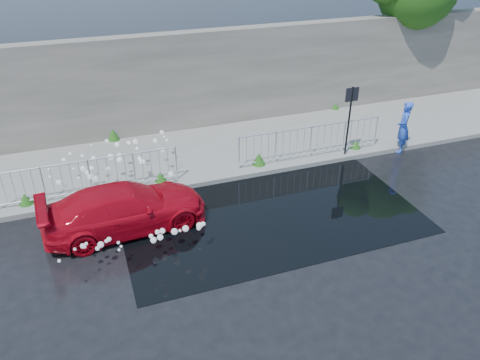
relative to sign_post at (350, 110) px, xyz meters
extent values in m
plane|color=black|center=(-4.20, -3.10, -1.72)|extent=(90.00, 90.00, 0.00)
cube|color=slate|center=(-4.20, 1.90, -1.65)|extent=(30.00, 4.00, 0.15)
cube|color=slate|center=(-4.20, -0.10, -1.64)|extent=(30.00, 0.25, 0.16)
cube|color=#555148|center=(-4.20, 4.10, 0.18)|extent=(30.00, 0.60, 3.50)
cube|color=black|center=(-3.70, -2.10, -1.72)|extent=(8.00, 5.00, 0.01)
cylinder|color=black|center=(0.00, 0.00, -0.47)|extent=(0.06, 0.06, 2.50)
cube|color=black|center=(0.00, 0.00, 0.53)|extent=(0.45, 0.04, 0.45)
cylinder|color=#332114|center=(5.80, 5.10, 0.78)|extent=(0.36, 0.36, 5.00)
cylinder|color=silver|center=(-5.70, 0.25, -1.02)|extent=(0.05, 0.05, 1.10)
cylinder|color=silver|center=(-8.20, 0.25, -0.50)|extent=(5.00, 0.04, 0.04)
cylinder|color=silver|center=(-8.20, 0.25, -1.45)|extent=(5.00, 0.04, 0.04)
cylinder|color=silver|center=(-3.70, 0.25, -1.02)|extent=(0.05, 0.05, 1.10)
cylinder|color=silver|center=(1.30, 0.25, -1.02)|extent=(0.05, 0.05, 1.10)
cylinder|color=silver|center=(-1.20, 0.25, -0.50)|extent=(5.00, 0.04, 0.04)
cylinder|color=silver|center=(-1.20, 0.25, -1.45)|extent=(5.00, 0.04, 0.04)
cone|color=#1A5015|center=(-10.00, 0.30, -1.41)|extent=(0.40, 0.40, 0.33)
cone|color=#1A5015|center=(-6.20, 0.30, -1.41)|extent=(0.36, 0.36, 0.32)
cone|color=#1A5015|center=(-3.00, 0.30, -1.37)|extent=(0.44, 0.44, 0.40)
cone|color=#1A5015|center=(0.60, 0.30, -1.43)|extent=(0.38, 0.38, 0.29)
cone|color=#1A5015|center=(-7.20, 3.80, -1.36)|extent=(0.42, 0.42, 0.42)
cone|color=#1A5015|center=(1.80, 3.80, -1.45)|extent=(0.34, 0.34, 0.24)
sphere|color=white|center=(-6.11, 1.27, -0.67)|extent=(0.14, 0.14, 0.14)
sphere|color=white|center=(-9.26, 0.66, -0.79)|extent=(0.08, 0.08, 0.08)
sphere|color=white|center=(-7.30, 0.64, -0.83)|extent=(0.17, 0.17, 0.17)
sphere|color=white|center=(-6.43, -0.48, -1.49)|extent=(0.13, 0.13, 0.13)
sphere|color=white|center=(-7.27, 0.93, -0.82)|extent=(0.13, 0.13, 0.13)
sphere|color=white|center=(-5.93, 0.00, -1.23)|extent=(0.16, 0.16, 0.16)
sphere|color=white|center=(-8.86, 1.20, -0.83)|extent=(0.13, 0.13, 0.13)
sphere|color=white|center=(-5.75, 1.70, -0.77)|extent=(0.07, 0.07, 0.07)
sphere|color=white|center=(-9.06, 0.30, -1.07)|extent=(0.14, 0.14, 0.14)
sphere|color=white|center=(-6.77, -0.24, -1.36)|extent=(0.12, 0.12, 0.12)
sphere|color=white|center=(-6.65, 0.54, -0.95)|extent=(0.13, 0.13, 0.13)
sphere|color=white|center=(-7.68, 0.55, -1.01)|extent=(0.13, 0.13, 0.13)
sphere|color=white|center=(-8.35, 0.51, -0.86)|extent=(0.16, 0.16, 0.16)
sphere|color=white|center=(-5.72, 1.38, -0.76)|extent=(0.09, 0.09, 0.09)
sphere|color=white|center=(-7.40, -0.42, -1.38)|extent=(0.17, 0.17, 0.17)
sphere|color=white|center=(-7.26, 1.47, -0.71)|extent=(0.15, 0.15, 0.15)
sphere|color=white|center=(-8.52, 0.47, -1.10)|extent=(0.09, 0.09, 0.09)
sphere|color=white|center=(-5.74, 0.74, -0.78)|extent=(0.07, 0.07, 0.07)
sphere|color=white|center=(-6.94, -0.75, -1.56)|extent=(0.14, 0.14, 0.14)
sphere|color=white|center=(-6.13, -0.47, -1.40)|extent=(0.17, 0.17, 0.17)
sphere|color=white|center=(-8.32, 1.12, -0.74)|extent=(0.09, 0.09, 0.09)
sphere|color=white|center=(-6.67, 0.53, -0.94)|extent=(0.17, 0.17, 0.17)
sphere|color=white|center=(-8.02, 1.56, -0.65)|extent=(0.06, 0.06, 0.06)
sphere|color=white|center=(-5.98, 0.81, -0.80)|extent=(0.14, 0.14, 0.14)
sphere|color=white|center=(-6.71, 0.68, -0.91)|extent=(0.14, 0.14, 0.14)
sphere|color=white|center=(-5.81, 1.72, -0.62)|extent=(0.14, 0.14, 0.14)
sphere|color=white|center=(-8.08, 0.34, -1.16)|extent=(0.16, 0.16, 0.16)
sphere|color=white|center=(-6.70, 1.25, -0.84)|extent=(0.10, 0.10, 0.10)
sphere|color=white|center=(-8.12, 0.56, -0.91)|extent=(0.13, 0.13, 0.13)
sphere|color=white|center=(-6.90, 1.59, -0.76)|extent=(0.13, 0.13, 0.13)
sphere|color=white|center=(-8.02, 0.88, -0.77)|extent=(0.14, 0.14, 0.14)
sphere|color=white|center=(-7.53, 0.85, -0.79)|extent=(0.18, 0.18, 0.18)
sphere|color=white|center=(-8.25, 0.38, -0.95)|extent=(0.15, 0.15, 0.15)
sphere|color=white|center=(-8.20, 0.22, -1.01)|extent=(0.16, 0.16, 0.16)
sphere|color=white|center=(-9.26, 0.50, -0.95)|extent=(0.08, 0.08, 0.08)
sphere|color=white|center=(-8.66, 1.31, -0.72)|extent=(0.10, 0.10, 0.10)
sphere|color=white|center=(-6.08, 0.91, -0.82)|extent=(0.08, 0.08, 0.08)
sphere|color=white|center=(-8.61, 0.64, -0.89)|extent=(0.06, 0.06, 0.06)
sphere|color=white|center=(-7.53, 1.73, -0.66)|extent=(0.12, 0.12, 0.12)
sphere|color=white|center=(-6.70, 1.41, -0.67)|extent=(0.16, 0.16, 0.16)
sphere|color=white|center=(-5.93, -3.24, -0.92)|extent=(0.16, 0.16, 0.16)
sphere|color=white|center=(-6.99, -2.81, -1.39)|extent=(0.16, 0.16, 0.16)
sphere|color=white|center=(-7.79, -3.55, -0.82)|extent=(0.06, 0.06, 0.06)
sphere|color=white|center=(-6.92, -3.16, -0.92)|extent=(0.11, 0.11, 0.11)
sphere|color=white|center=(-6.39, -3.14, -1.03)|extent=(0.07, 0.07, 0.07)
sphere|color=white|center=(-8.59, -3.06, -0.97)|extent=(0.12, 0.12, 0.12)
sphere|color=white|center=(-5.82, -2.69, -1.40)|extent=(0.11, 0.11, 0.11)
sphere|color=white|center=(-8.74, -3.43, -0.74)|extent=(0.07, 0.07, 0.07)
sphere|color=white|center=(-5.81, -3.11, -0.99)|extent=(0.11, 0.11, 0.11)
sphere|color=white|center=(-9.06, -3.73, -0.74)|extent=(0.07, 0.07, 0.07)
sphere|color=white|center=(-7.09, -3.27, -0.92)|extent=(0.11, 0.11, 0.11)
sphere|color=white|center=(-8.57, -2.65, -1.30)|extent=(0.07, 0.07, 0.07)
sphere|color=white|center=(-6.23, -3.05, -1.07)|extent=(0.16, 0.16, 0.16)
sphere|color=white|center=(-6.73, -2.64, -1.29)|extent=(0.15, 0.15, 0.15)
sphere|color=white|center=(-6.47, -2.84, -1.25)|extent=(0.17, 0.17, 0.17)
sphere|color=white|center=(-8.50, -3.27, -0.77)|extent=(0.08, 0.08, 0.08)
sphere|color=white|center=(-6.91, -3.47, -0.86)|extent=(0.14, 0.14, 0.14)
sphere|color=white|center=(-8.07, -2.71, -1.21)|extent=(0.09, 0.09, 0.09)
sphere|color=white|center=(-8.21, -2.98, -1.08)|extent=(0.15, 0.15, 0.15)
sphere|color=white|center=(-7.85, -3.63, -0.85)|extent=(0.06, 0.06, 0.06)
sphere|color=white|center=(-8.30, -2.81, -1.30)|extent=(0.11, 0.11, 0.11)
sphere|color=white|center=(-8.01, -3.27, -0.78)|extent=(0.11, 0.11, 0.11)
sphere|color=white|center=(-7.82, -3.04, -1.09)|extent=(0.08, 0.08, 0.08)
imported|color=#B40716|center=(-7.47, -1.59, -1.12)|extent=(4.29, 2.01, 1.21)
imported|color=blue|center=(2.09, -0.16, -0.83)|extent=(0.71, 0.78, 1.79)
camera|label=1|loc=(-8.08, -12.08, 5.53)|focal=35.00mm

